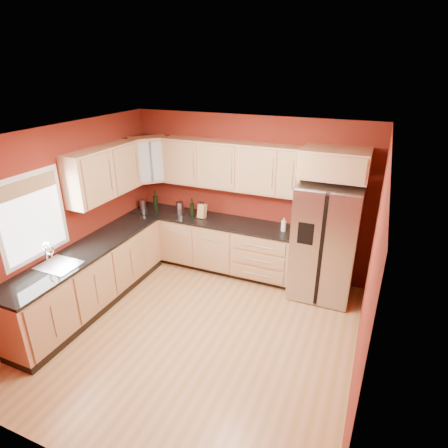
{
  "coord_description": "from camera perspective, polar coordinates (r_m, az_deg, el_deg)",
  "views": [
    {
      "loc": [
        1.91,
        -3.55,
        3.33
      ],
      "look_at": [
        0.03,
        0.9,
        1.24
      ],
      "focal_mm": 30.0,
      "sensor_mm": 36.0,
      "label": 1
    }
  ],
  "objects": [
    {
      "name": "upper_cabinets_back",
      "position": [
        5.99,
        1.02,
        8.89
      ],
      "size": [
        2.3,
        0.33,
        0.75
      ],
      "primitive_type": "cube",
      "color": "tan",
      "rests_on": "wall_back"
    },
    {
      "name": "wall_left",
      "position": [
        5.66,
        -23.12,
        0.44
      ],
      "size": [
        0.04,
        4.0,
        2.6
      ],
      "primitive_type": "cube",
      "color": "maroon",
      "rests_on": "floor"
    },
    {
      "name": "knife_block",
      "position": [
        6.28,
        -3.36,
        2.01
      ],
      "size": [
        0.13,
        0.12,
        0.24
      ],
      "primitive_type": "cube",
      "rotation": [
        0.0,
        0.0,
        -0.1
      ],
      "color": "tan",
      "rests_on": "countertop_back"
    },
    {
      "name": "canister_right",
      "position": [
        6.47,
        -6.71,
        2.42
      ],
      "size": [
        0.14,
        0.14,
        0.22
      ],
      "primitive_type": "cylinder",
      "rotation": [
        0.0,
        0.0,
        0.1
      ],
      "color": "#BBBBC0",
      "rests_on": "countertop_back"
    },
    {
      "name": "corner_upper_cabinet",
      "position": [
        6.5,
        -11.39,
        9.6
      ],
      "size": [
        0.67,
        0.67,
        0.75
      ],
      "primitive_type": "cube",
      "rotation": [
        0.0,
        0.0,
        0.79
      ],
      "color": "tan",
      "rests_on": "wall_back"
    },
    {
      "name": "countertop_left",
      "position": [
        5.61,
        -20.24,
        -3.8
      ],
      "size": [
        0.62,
        2.8,
        0.04
      ],
      "primitive_type": "cube",
      "color": "black",
      "rests_on": "base_cabinets_left"
    },
    {
      "name": "wine_bottle_b",
      "position": [
        6.68,
        -10.41,
        3.53
      ],
      "size": [
        0.11,
        0.11,
        0.36
      ],
      "primitive_type": null,
      "rotation": [
        0.0,
        0.0,
        0.42
      ],
      "color": "black",
      "rests_on": "countertop_back"
    },
    {
      "name": "ceiling",
      "position": [
        4.09,
        -5.45,
        13.08
      ],
      "size": [
        4.0,
        4.0,
        0.0
      ],
      "primitive_type": "plane",
      "color": "silver",
      "rests_on": "wall_back"
    },
    {
      "name": "base_cabinets_left",
      "position": [
        5.83,
        -19.68,
        -7.82
      ],
      "size": [
        0.6,
        2.8,
        0.88
      ],
      "primitive_type": "cube",
      "color": "tan",
      "rests_on": "floor"
    },
    {
      "name": "wine_bottle_a",
      "position": [
        6.3,
        -4.9,
        2.47
      ],
      "size": [
        0.08,
        0.08,
        0.33
      ],
      "primitive_type": null,
      "rotation": [
        0.0,
        0.0,
        -0.16
      ],
      "color": "black",
      "rests_on": "countertop_back"
    },
    {
      "name": "canister_left",
      "position": [
        6.81,
        -12.29,
        2.94
      ],
      "size": [
        0.14,
        0.14,
        0.17
      ],
      "primitive_type": "cylinder",
      "rotation": [
        0.0,
        0.0,
        -0.32
      ],
      "color": "#BBBBC0",
      "rests_on": "countertop_back"
    },
    {
      "name": "floor",
      "position": [
        5.23,
        -4.33,
        -16.22
      ],
      "size": [
        4.0,
        4.0,
        0.0
      ],
      "primitive_type": "plane",
      "color": "#A87F41",
      "rests_on": "ground"
    },
    {
      "name": "sink_faucet",
      "position": [
        5.23,
        -24.11,
        -4.37
      ],
      "size": [
        0.5,
        0.42,
        0.3
      ],
      "primitive_type": null,
      "color": "white",
      "rests_on": "countertop_left"
    },
    {
      "name": "upper_cabinets_left",
      "position": [
        5.88,
        -17.85,
        7.48
      ],
      "size": [
        0.33,
        1.35,
        0.75
      ],
      "primitive_type": "cube",
      "color": "tan",
      "rests_on": "wall_left"
    },
    {
      "name": "wall_back",
      "position": [
        6.21,
        3.71,
        4.3
      ],
      "size": [
        4.0,
        0.04,
        2.6
      ],
      "primitive_type": "cube",
      "color": "maroon",
      "rests_on": "floor"
    },
    {
      "name": "wall_right",
      "position": [
        4.09,
        21.21,
        -8.1
      ],
      "size": [
        0.04,
        4.0,
        2.6
      ],
      "primitive_type": "cube",
      "color": "maroon",
      "rests_on": "floor"
    },
    {
      "name": "countertop_back",
      "position": [
        6.28,
        -2.08,
        0.64
      ],
      "size": [
        2.9,
        0.62,
        0.04
      ],
      "primitive_type": "cube",
      "color": "black",
      "rests_on": "base_cabinets_back"
    },
    {
      "name": "window",
      "position": [
        5.25,
        -27.16,
        0.94
      ],
      "size": [
        0.03,
        0.9,
        1.0
      ],
      "primitive_type": "cube",
      "color": "white",
      "rests_on": "wall_left"
    },
    {
      "name": "base_cabinets_back",
      "position": [
        6.47,
        -1.98,
        -3.08
      ],
      "size": [
        2.9,
        0.6,
        0.88
      ],
      "primitive_type": "cube",
      "color": "tan",
      "rests_on": "floor"
    },
    {
      "name": "over_fridge_cabinet",
      "position": [
        5.43,
        16.53,
        8.85
      ],
      "size": [
        0.92,
        0.6,
        0.4
      ],
      "primitive_type": "cube",
      "color": "tan",
      "rests_on": "wall_back"
    },
    {
      "name": "wall_front",
      "position": [
        3.19,
        -22.48,
        -18.26
      ],
      "size": [
        4.0,
        0.04,
        2.6
      ],
      "primitive_type": "cube",
      "color": "maroon",
      "rests_on": "floor"
    },
    {
      "name": "refrigerator",
      "position": [
        5.75,
        15.12,
        -2.56
      ],
      "size": [
        0.9,
        0.75,
        1.78
      ],
      "primitive_type": "cube",
      "color": "#BBBBC0",
      "rests_on": "floor"
    },
    {
      "name": "soap_dispenser",
      "position": [
        5.84,
        9.07,
        -0.1
      ],
      "size": [
        0.09,
        0.09,
        0.21
      ],
      "primitive_type": "cylinder",
      "rotation": [
        0.0,
        0.0,
        -0.28
      ],
      "color": "silver",
      "rests_on": "countertop_back"
    }
  ]
}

